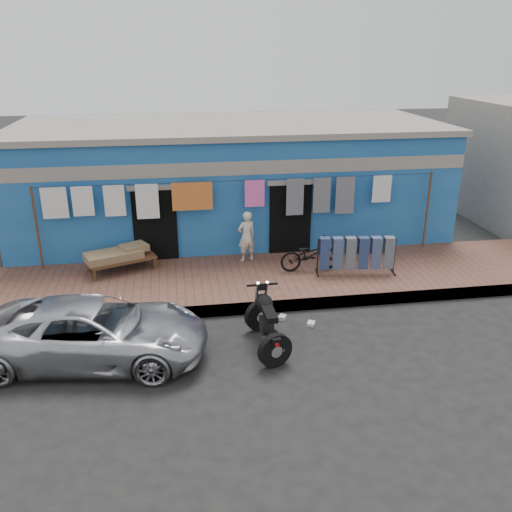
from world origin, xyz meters
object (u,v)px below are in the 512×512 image
at_px(bicycle, 311,251).
at_px(jeans_rack, 356,255).
at_px(car, 94,331).
at_px(seated_person, 246,236).
at_px(charpoy, 121,260).
at_px(motorcycle, 267,321).

bearing_deg(bicycle, jeans_rack, -113.67).
relative_size(car, seated_person, 3.20).
distance_m(bicycle, charpoy, 4.64).
relative_size(car, jeans_rack, 2.10).
xyz_separation_m(car, jeans_rack, (5.84, 2.62, 0.13)).
distance_m(car, seated_person, 5.10).
bearing_deg(charpoy, motorcycle, -51.51).
height_order(seated_person, charpoy, seated_person).
bearing_deg(jeans_rack, bicycle, 160.55).
distance_m(car, bicycle, 5.65).
bearing_deg(bicycle, motorcycle, 147.80).
xyz_separation_m(car, motorcycle, (3.18, -0.06, -0.03)).
xyz_separation_m(car, seated_person, (3.34, 3.85, 0.31)).
bearing_deg(jeans_rack, car, -155.83).
height_order(bicycle, motorcycle, bicycle).
xyz_separation_m(motorcycle, charpoy, (-2.97, 3.73, -0.03)).
distance_m(motorcycle, charpoy, 4.76).
bearing_deg(bicycle, seated_person, 55.23).
height_order(seated_person, bicycle, seated_person).
relative_size(charpoy, jeans_rack, 0.93).
bearing_deg(bicycle, charpoy, 77.35).
bearing_deg(seated_person, jeans_rack, 135.96).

